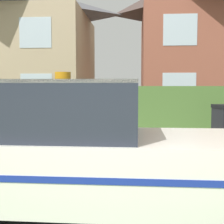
# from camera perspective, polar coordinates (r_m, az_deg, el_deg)

# --- Properties ---
(road_strip) EXTENTS (28.00, 5.52, 0.01)m
(road_strip) POSITION_cam_1_polar(r_m,az_deg,el_deg) (5.70, 1.47, -10.97)
(road_strip) COLOR #424247
(road_strip) RESTS_ON ground
(garden_hedge) EXTENTS (15.45, 0.64, 1.56)m
(garden_hedge) POSITION_cam_1_polar(r_m,az_deg,el_deg) (10.61, 1.47, 0.54)
(garden_hedge) COLOR #4C7233
(garden_hedge) RESTS_ON ground
(police_car) EXTENTS (4.01, 1.65, 1.71)m
(police_car) POSITION_cam_1_polar(r_m,az_deg,el_deg) (3.92, -5.11, -7.03)
(police_car) COLOR black
(police_car) RESTS_ON road_strip
(house_left) EXTENTS (8.15, 6.35, 6.95)m
(house_left) POSITION_cam_1_polar(r_m,az_deg,el_deg) (17.64, -17.40, 10.94)
(house_left) COLOR tan
(house_left) RESTS_ON ground
(house_right) EXTENTS (7.00, 7.04, 7.83)m
(house_right) POSITION_cam_1_polar(r_m,az_deg,el_deg) (17.29, 16.96, 12.63)
(house_right) COLOR #93513D
(house_right) RESTS_ON ground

